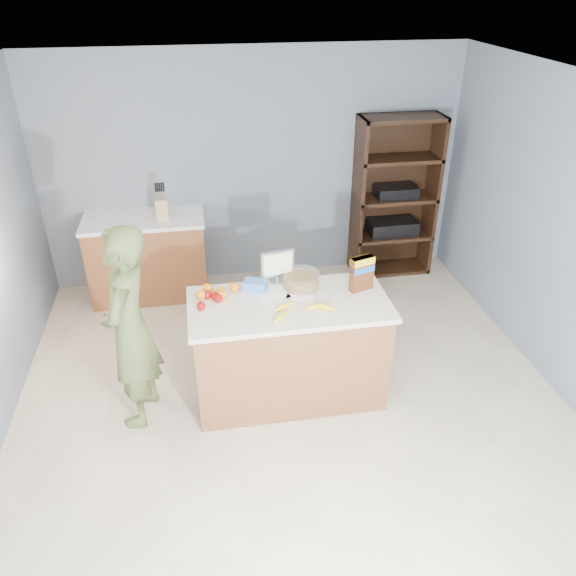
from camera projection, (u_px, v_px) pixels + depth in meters
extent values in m
cube|color=beige|center=(295.00, 416.00, 4.53)|extent=(4.50, 5.00, 0.02)
cube|color=slate|center=(254.00, 169.00, 6.03)|extent=(4.50, 0.02, 2.50)
cube|color=white|center=(298.00, 95.00, 3.27)|extent=(4.50, 5.00, 0.02)
cube|color=brown|center=(289.00, 352.00, 4.57)|extent=(1.50, 0.70, 0.86)
cube|color=silver|center=(289.00, 305.00, 4.34)|extent=(1.56, 0.76, 0.04)
cube|color=black|center=(289.00, 388.00, 4.76)|extent=(1.46, 0.66, 0.10)
cube|color=brown|center=(148.00, 258.00, 6.01)|extent=(1.20, 0.60, 0.86)
cube|color=white|center=(143.00, 220.00, 5.78)|extent=(1.24, 0.62, 0.04)
cube|color=black|center=(390.00, 192.00, 6.42)|extent=(0.90, 0.04, 1.80)
cube|color=black|center=(358.00, 200.00, 6.20)|extent=(0.04, 0.40, 1.80)
cube|color=black|center=(431.00, 195.00, 6.33)|extent=(0.04, 0.40, 1.80)
cube|color=black|center=(388.00, 267.00, 6.71)|extent=(0.90, 0.40, 0.04)
cube|color=black|center=(391.00, 235.00, 6.49)|extent=(0.90, 0.40, 0.04)
cube|color=black|center=(395.00, 198.00, 6.26)|extent=(0.90, 0.40, 0.04)
cube|color=black|center=(399.00, 158.00, 6.04)|extent=(0.90, 0.40, 0.04)
cube|color=black|center=(403.00, 118.00, 5.82)|extent=(0.90, 0.40, 0.04)
cube|color=black|center=(392.00, 227.00, 6.44)|extent=(0.55, 0.32, 0.16)
cube|color=black|center=(395.00, 191.00, 6.22)|extent=(0.45, 0.30, 0.12)
imported|color=#536032|center=(130.00, 329.00, 4.15)|extent=(0.51, 0.67, 1.64)
cube|color=tan|center=(162.00, 209.00, 5.68)|extent=(0.12, 0.10, 0.22)
cylinder|color=black|center=(156.00, 195.00, 5.60)|extent=(0.02, 0.02, 0.09)
cylinder|color=black|center=(158.00, 195.00, 5.60)|extent=(0.02, 0.02, 0.09)
cylinder|color=black|center=(160.00, 195.00, 5.61)|extent=(0.02, 0.02, 0.09)
cylinder|color=black|center=(162.00, 195.00, 5.61)|extent=(0.02, 0.02, 0.09)
cylinder|color=black|center=(164.00, 195.00, 5.61)|extent=(0.02, 0.02, 0.09)
cube|color=white|center=(276.00, 297.00, 4.39)|extent=(0.24, 0.17, 0.00)
cube|color=white|center=(300.00, 297.00, 4.40)|extent=(0.24, 0.18, 0.00)
ellipsoid|color=yellow|center=(284.00, 307.00, 4.24)|extent=(0.18, 0.13, 0.04)
ellipsoid|color=yellow|center=(281.00, 317.00, 4.11)|extent=(0.16, 0.16, 0.04)
ellipsoid|color=yellow|center=(317.00, 306.00, 4.24)|extent=(0.19, 0.08, 0.04)
ellipsoid|color=yellow|center=(324.00, 307.00, 4.24)|extent=(0.18, 0.14, 0.04)
sphere|color=#8E0B06|center=(207.00, 295.00, 4.36)|extent=(0.07, 0.07, 0.07)
sphere|color=#8E0B06|center=(218.00, 298.00, 4.32)|extent=(0.07, 0.07, 0.07)
sphere|color=#8E0B06|center=(201.00, 306.00, 4.22)|extent=(0.07, 0.07, 0.07)
sphere|color=#8E0B06|center=(215.00, 296.00, 4.34)|extent=(0.07, 0.07, 0.07)
sphere|color=orange|center=(201.00, 295.00, 4.35)|extent=(0.08, 0.08, 0.08)
sphere|color=orange|center=(208.00, 289.00, 4.43)|extent=(0.08, 0.08, 0.08)
sphere|color=orange|center=(222.00, 294.00, 4.36)|extent=(0.08, 0.08, 0.08)
sphere|color=orange|center=(234.00, 287.00, 4.45)|extent=(0.08, 0.08, 0.08)
sphere|color=orange|center=(207.00, 288.00, 4.44)|extent=(0.08, 0.08, 0.08)
sphere|color=orange|center=(220.00, 291.00, 4.40)|extent=(0.08, 0.08, 0.08)
cube|color=blue|center=(255.00, 285.00, 4.48)|extent=(0.21, 0.17, 0.08)
cylinder|color=#267219|center=(301.00, 282.00, 4.51)|extent=(0.27, 0.27, 0.09)
cylinder|color=white|center=(301.00, 280.00, 4.50)|extent=(0.30, 0.30, 0.13)
cylinder|color=silver|center=(277.00, 281.00, 4.61)|extent=(0.12, 0.12, 0.01)
cylinder|color=silver|center=(277.00, 278.00, 4.59)|extent=(0.02, 0.02, 0.05)
cube|color=silver|center=(277.00, 263.00, 4.52)|extent=(0.28, 0.09, 0.22)
cube|color=yellow|center=(278.00, 264.00, 4.51)|extent=(0.24, 0.05, 0.18)
cube|color=#592B14|center=(362.00, 274.00, 4.43)|extent=(0.20, 0.12, 0.29)
cube|color=yellow|center=(363.00, 261.00, 4.37)|extent=(0.20, 0.13, 0.06)
cube|color=blue|center=(362.00, 269.00, 4.41)|extent=(0.20, 0.13, 0.05)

